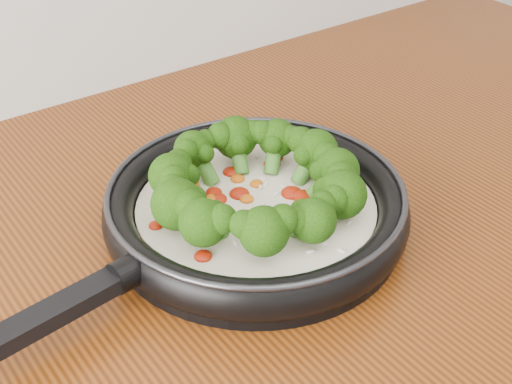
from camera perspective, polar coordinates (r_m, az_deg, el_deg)
skillet at (r=0.78m, az=-0.13°, el=-0.93°), size 0.53×0.37×0.09m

